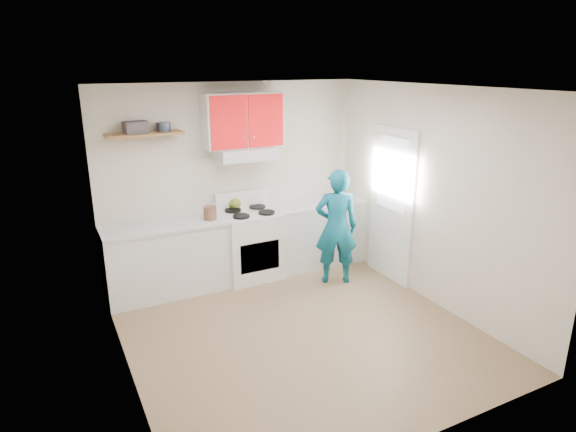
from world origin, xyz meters
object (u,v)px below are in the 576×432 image
tin (163,127)px  crock (210,214)px  stove (250,245)px  kettle (235,204)px  person (336,227)px

tin → crock: 1.21m
stove → kettle: 0.60m
tin → person: tin is taller
tin → kettle: size_ratio=0.96×
kettle → crock: crock is taller
kettle → stove: bearing=-87.1°
stove → kettle: bearing=115.4°
stove → kettle: size_ratio=5.13×
crock → person: 1.64m
tin → crock: (0.45, -0.27, -1.09)m
crock → person: size_ratio=0.13×
tin → person: (1.95, -0.88, -1.32)m
stove → person: (0.94, -0.67, 0.31)m
stove → person: 1.20m
crock → stove: bearing=5.8°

